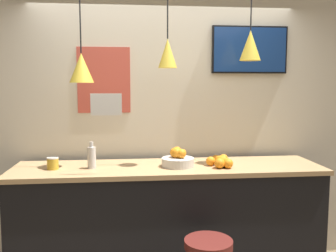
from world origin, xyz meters
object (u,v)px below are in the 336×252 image
Objects in this scene: juice_bottle at (92,157)px; mounted_tv at (250,50)px; fruit_bowl at (178,159)px; spread_jar at (53,163)px.

juice_bottle is 1.82m from mounted_tv.
juice_bottle is 0.31× the size of mounted_tv.
fruit_bowl reaches higher than spread_jar.
fruit_bowl is at bearing -151.17° from mounted_tv.
spread_jar is at bearing -166.79° from mounted_tv.
mounted_tv reaches higher than spread_jar.
juice_bottle is 0.32m from spread_jar.
fruit_bowl is 1.24× the size of juice_bottle.
fruit_bowl is 1.30m from mounted_tv.
juice_bottle is at bearing 0.00° from spread_jar.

